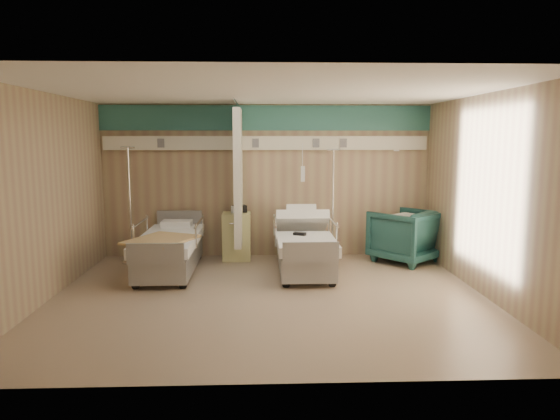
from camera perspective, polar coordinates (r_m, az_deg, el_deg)
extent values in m
cube|color=gray|center=(7.05, -1.25, -9.85)|extent=(6.00, 5.00, 0.00)
cube|color=tan|center=(9.24, -1.53, 3.32)|extent=(6.00, 0.04, 2.80)
cube|color=tan|center=(4.28, -0.75, -2.36)|extent=(6.00, 0.04, 2.80)
cube|color=tan|center=(7.34, -25.40, 1.27)|extent=(0.04, 5.00, 2.80)
cube|color=tan|center=(7.43, 22.53, 1.51)|extent=(0.04, 5.00, 2.80)
cube|color=white|center=(6.73, -1.33, 13.44)|extent=(6.00, 5.00, 0.04)
cube|color=#30716B|center=(9.19, -1.56, 10.47)|extent=(6.00, 0.04, 0.45)
cube|color=silver|center=(9.15, -1.55, 7.66)|extent=(5.88, 0.08, 0.25)
cylinder|color=silver|center=(8.33, -5.02, 12.12)|extent=(0.03, 1.80, 0.03)
cube|color=silver|center=(8.69, -4.80, 3.71)|extent=(0.12, 0.90, 2.35)
cube|color=#CCC87F|center=(9.09, -4.96, -3.00)|extent=(0.50, 0.48, 0.85)
imported|color=#1C4644|center=(9.14, 14.11, -2.88)|extent=(1.43, 1.43, 0.94)
cube|color=white|center=(9.03, 14.41, 0.24)|extent=(0.89, 0.87, 0.07)
cylinder|color=silver|center=(9.27, 5.97, -5.38)|extent=(0.36, 0.36, 0.03)
cylinder|color=silver|center=(9.09, 6.06, 0.59)|extent=(0.03, 0.03, 1.98)
cylinder|color=silver|center=(9.02, 6.16, 6.83)|extent=(0.24, 0.03, 0.03)
cylinder|color=silver|center=(9.27, -16.50, -5.68)|extent=(0.37, 0.37, 0.03)
cylinder|color=silver|center=(9.09, -16.76, 0.45)|extent=(0.03, 0.03, 2.03)
cylinder|color=silver|center=(9.02, -17.02, 6.86)|extent=(0.24, 0.03, 0.03)
cube|color=black|center=(8.08, 2.26, -2.74)|extent=(0.22, 0.16, 0.04)
cube|color=tan|center=(7.85, -13.43, -3.33)|extent=(1.16, 1.26, 0.04)
cube|color=black|center=(9.06, -4.66, 0.12)|extent=(0.28, 0.23, 0.13)
cylinder|color=white|center=(9.02, -5.36, 0.05)|extent=(0.12, 0.12, 0.13)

